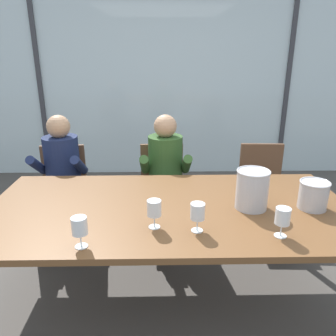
% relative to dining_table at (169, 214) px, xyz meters
% --- Properties ---
extents(ground, '(14.00, 14.00, 0.00)m').
position_rel_dining_table_xyz_m(ground, '(0.00, 1.00, -0.69)').
color(ground, '#4C4742').
extents(window_glass_panel, '(7.64, 0.03, 2.60)m').
position_rel_dining_table_xyz_m(window_glass_panel, '(0.00, 2.73, 0.61)').
color(window_glass_panel, silver).
rests_on(window_glass_panel, ground).
extents(window_mullion_left, '(0.06, 0.06, 2.60)m').
position_rel_dining_table_xyz_m(window_mullion_left, '(-1.72, 2.71, 0.61)').
color(window_mullion_left, '#38383D').
rests_on(window_mullion_left, ground).
extents(window_mullion_right, '(0.06, 0.06, 2.60)m').
position_rel_dining_table_xyz_m(window_mullion_right, '(1.72, 2.71, 0.61)').
color(window_mullion_right, '#38383D').
rests_on(window_mullion_right, ground).
extents(hillside_vineyard, '(13.64, 2.40, 1.85)m').
position_rel_dining_table_xyz_m(hillside_vineyard, '(0.00, 6.58, 0.23)').
color(hillside_vineyard, '#386633').
rests_on(hillside_vineyard, ground).
extents(dining_table, '(2.44, 1.19, 0.75)m').
position_rel_dining_table_xyz_m(dining_table, '(0.00, 0.00, 0.00)').
color(dining_table, brown).
rests_on(dining_table, ground).
extents(chair_near_curtain, '(0.48, 0.48, 0.88)m').
position_rel_dining_table_xyz_m(chair_near_curtain, '(-1.00, 0.98, -0.18)').
color(chair_near_curtain, brown).
rests_on(chair_near_curtain, ground).
extents(chair_left_of_center, '(0.46, 0.46, 0.88)m').
position_rel_dining_table_xyz_m(chair_left_of_center, '(-0.04, 1.01, -0.18)').
color(chair_left_of_center, brown).
rests_on(chair_left_of_center, ground).
extents(chair_center, '(0.46, 0.46, 0.88)m').
position_rel_dining_table_xyz_m(chair_center, '(0.94, 0.99, -0.18)').
color(chair_center, brown).
rests_on(chair_center, ground).
extents(person_navy_polo, '(0.46, 0.61, 1.20)m').
position_rel_dining_table_xyz_m(person_navy_polo, '(-0.98, 0.87, -0.00)').
color(person_navy_polo, '#192347').
rests_on(person_navy_polo, ground).
extents(person_olive_shirt, '(0.46, 0.61, 1.20)m').
position_rel_dining_table_xyz_m(person_olive_shirt, '(-0.01, 0.87, -0.00)').
color(person_olive_shirt, '#2D5123').
rests_on(person_olive_shirt, ground).
extents(ice_bucket_primary, '(0.22, 0.22, 0.26)m').
position_rel_dining_table_xyz_m(ice_bucket_primary, '(0.54, -0.03, 0.20)').
color(ice_bucket_primary, '#B7B7BC').
rests_on(ice_bucket_primary, dining_table).
extents(ice_bucket_secondary, '(0.19, 0.19, 0.19)m').
position_rel_dining_table_xyz_m(ice_bucket_secondary, '(0.95, -0.04, 0.16)').
color(ice_bucket_secondary, '#B7B7BC').
rests_on(ice_bucket_secondary, dining_table).
extents(wine_glass_by_left_taster, '(0.08, 0.08, 0.17)m').
position_rel_dining_table_xyz_m(wine_glass_by_left_taster, '(0.16, -0.32, 0.18)').
color(wine_glass_by_left_taster, silver).
rests_on(wine_glass_by_left_taster, dining_table).
extents(wine_glass_near_bucket, '(0.08, 0.08, 0.17)m').
position_rel_dining_table_xyz_m(wine_glass_near_bucket, '(-0.09, -0.28, 0.18)').
color(wine_glass_near_bucket, silver).
rests_on(wine_glass_near_bucket, dining_table).
extents(wine_glass_center_pour, '(0.08, 0.08, 0.17)m').
position_rel_dining_table_xyz_m(wine_glass_center_pour, '(-0.48, -0.48, 0.18)').
color(wine_glass_center_pour, silver).
rests_on(wine_glass_center_pour, dining_table).
extents(wine_glass_by_right_taster, '(0.08, 0.08, 0.17)m').
position_rel_dining_table_xyz_m(wine_glass_by_right_taster, '(0.62, -0.39, 0.18)').
color(wine_glass_by_right_taster, silver).
rests_on(wine_glass_by_right_taster, dining_table).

